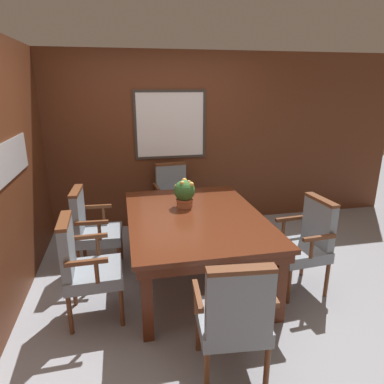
# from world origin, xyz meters

# --- Properties ---
(ground_plane) EXTENTS (14.00, 14.00, 0.00)m
(ground_plane) POSITION_xyz_m (0.00, 0.00, 0.00)
(ground_plane) COLOR #93969E
(wall_back) EXTENTS (7.20, 0.08, 2.45)m
(wall_back) POSITION_xyz_m (0.00, 1.81, 1.23)
(wall_back) COLOR #5B2D19
(wall_back) RESTS_ON ground_plane
(dining_table) EXTENTS (1.35, 1.87, 0.73)m
(dining_table) POSITION_xyz_m (0.09, 0.19, 0.64)
(dining_table) COLOR #562614
(dining_table) RESTS_ON ground_plane
(chair_left_far) EXTENTS (0.51, 0.54, 0.95)m
(chair_left_far) POSITION_xyz_m (-0.98, 0.59, 0.52)
(chair_left_far) COLOR brown
(chair_left_far) RESTS_ON ground_plane
(chair_head_far) EXTENTS (0.55, 0.52, 0.95)m
(chair_head_far) POSITION_xyz_m (0.07, 1.53, 0.52)
(chair_head_far) COLOR brown
(chair_head_far) RESTS_ON ground_plane
(chair_left_near) EXTENTS (0.50, 0.53, 0.95)m
(chair_left_near) POSITION_xyz_m (-0.98, -0.24, 0.52)
(chair_left_near) COLOR brown
(chair_left_near) RESTS_ON ground_plane
(chair_head_near) EXTENTS (0.55, 0.52, 0.95)m
(chair_head_near) POSITION_xyz_m (0.07, -1.15, 0.52)
(chair_head_near) COLOR brown
(chair_head_near) RESTS_ON ground_plane
(chair_right_near) EXTENTS (0.52, 0.55, 0.95)m
(chair_right_near) POSITION_xyz_m (1.13, -0.20, 0.52)
(chair_right_near) COLOR brown
(chair_right_near) RESTS_ON ground_plane
(potted_plant) EXTENTS (0.23, 0.24, 0.31)m
(potted_plant) POSITION_xyz_m (0.03, 0.46, 0.89)
(potted_plant) COLOR #B2603D
(potted_plant) RESTS_ON dining_table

